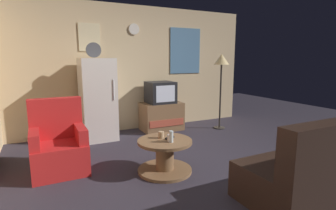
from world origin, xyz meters
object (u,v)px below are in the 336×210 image
object	(u,v)px
fridge	(98,99)
remote_control	(170,138)
coffee_table	(165,156)
couch	(320,170)
mug_ceramic_white	(170,138)
mug_ceramic_tan	(161,135)
crt_tv	(160,92)
standing_lamp	(221,65)
tv_stand	(162,116)
armchair	(59,146)
wine_glass	(171,137)

from	to	relation	value
fridge	remote_control	bearing A→B (deg)	-73.19
coffee_table	couch	xyz separation A→B (m)	(1.21, -1.33, 0.09)
coffee_table	couch	distance (m)	1.81
mug_ceramic_white	mug_ceramic_tan	bearing A→B (deg)	102.71
crt_tv	remote_control	xyz separation A→B (m)	(-0.74, -1.90, -0.35)
standing_lamp	tv_stand	bearing A→B (deg)	159.39
tv_stand	coffee_table	world-z (taller)	tv_stand
remote_control	tv_stand	bearing A→B (deg)	42.89
armchair	wine_glass	bearing A→B (deg)	-31.90
remote_control	fridge	bearing A→B (deg)	81.61
wine_glass	couch	xyz separation A→B (m)	(1.18, -1.21, -0.20)
armchair	couch	xyz separation A→B (m)	(2.46, -2.01, -0.03)
couch	wine_glass	bearing A→B (deg)	134.35
fridge	coffee_table	xyz separation A→B (m)	(0.47, -1.87, -0.54)
mug_ceramic_tan	remote_control	xyz separation A→B (m)	(0.09, -0.07, -0.03)
wine_glass	remote_control	bearing A→B (deg)	70.67
mug_ceramic_white	remote_control	world-z (taller)	mug_ceramic_white
mug_ceramic_white	armchair	world-z (taller)	armchair
remote_control	armchair	bearing A→B (deg)	128.94
couch	remote_control	bearing A→B (deg)	129.70
standing_lamp	remote_control	size ratio (longest dim) A/B	10.60
standing_lamp	mug_ceramic_tan	world-z (taller)	standing_lamp
standing_lamp	coffee_table	xyz separation A→B (m)	(-2.03, -1.48, -1.14)
tv_stand	mug_ceramic_tan	xyz separation A→B (m)	(-0.86, -1.83, 0.19)
armchair	couch	size ratio (longest dim) A/B	0.56
fridge	tv_stand	distance (m)	1.40
armchair	couch	distance (m)	3.18
tv_stand	standing_lamp	size ratio (longest dim) A/B	0.53
crt_tv	couch	distance (m)	3.32
wine_glass	standing_lamp	bearing A→B (deg)	38.82
wine_glass	armchair	xyz separation A→B (m)	(-1.28, 0.80, -0.18)
standing_lamp	mug_ceramic_white	distance (m)	2.69
wine_glass	remote_control	size ratio (longest dim) A/B	1.00
armchair	remote_control	bearing A→B (deg)	-25.87
crt_tv	couch	world-z (taller)	crt_tv
fridge	mug_ceramic_white	distance (m)	2.04
fridge	remote_control	world-z (taller)	fridge
crt_tv	standing_lamp	distance (m)	1.40
crt_tv	standing_lamp	bearing A→B (deg)	-20.19
fridge	crt_tv	bearing A→B (deg)	2.62
tv_stand	mug_ceramic_tan	size ratio (longest dim) A/B	9.33
standing_lamp	remote_control	distance (m)	2.59
standing_lamp	armchair	bearing A→B (deg)	-166.17
fridge	tv_stand	world-z (taller)	fridge
standing_lamp	mug_ceramic_tan	size ratio (longest dim) A/B	17.67
mug_ceramic_tan	armchair	xyz separation A→B (m)	(-1.24, 0.58, -0.15)
mug_ceramic_tan	wine_glass	bearing A→B (deg)	-79.87
coffee_table	mug_ceramic_white	bearing A→B (deg)	-69.71
fridge	armchair	size ratio (longest dim) A/B	1.84
crt_tv	armchair	world-z (taller)	crt_tv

